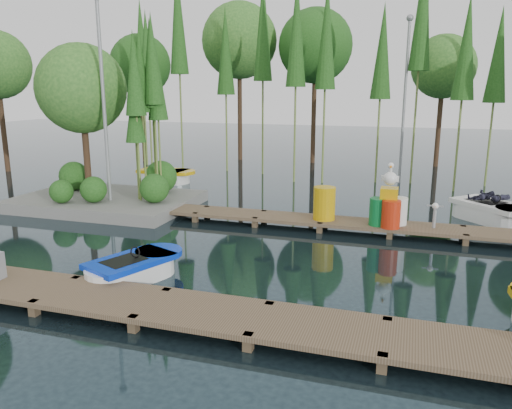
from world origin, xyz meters
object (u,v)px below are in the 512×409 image
(boat_blue, at_px, (133,270))
(yellow_barrel, at_px, (324,203))
(drum_cluster, at_px, (389,207))
(island, at_px, (98,118))
(boat_yellow_far, at_px, (165,176))

(boat_blue, distance_m, yellow_barrel, 6.43)
(yellow_barrel, height_order, drum_cluster, drum_cluster)
(island, bearing_deg, yellow_barrel, -5.41)
(boat_yellow_far, bearing_deg, yellow_barrel, -9.33)
(drum_cluster, bearing_deg, boat_yellow_far, 151.17)
(island, xyz_separation_m, boat_yellow_far, (0.04, 4.69, -2.89))
(boat_blue, distance_m, boat_yellow_far, 12.00)
(boat_yellow_far, bearing_deg, drum_cluster, -4.74)
(boat_blue, height_order, drum_cluster, drum_cluster)
(drum_cluster, bearing_deg, yellow_barrel, 175.55)
(boat_yellow_far, distance_m, yellow_barrel, 9.96)
(boat_yellow_far, distance_m, drum_cluster, 11.69)
(yellow_barrel, relative_size, drum_cluster, 0.54)
(island, distance_m, boat_yellow_far, 5.51)
(island, relative_size, yellow_barrel, 6.72)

